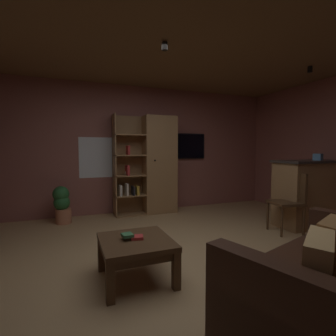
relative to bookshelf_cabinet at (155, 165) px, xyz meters
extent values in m
cube|color=tan|center=(-0.49, -2.39, -0.97)|extent=(6.42, 5.26, 0.02)
cube|color=#8E544C|center=(-0.49, 0.27, 0.32)|extent=(6.54, 0.06, 2.55)
cube|color=brown|center=(-0.49, -2.39, 1.61)|extent=(6.42, 5.26, 0.02)
cube|color=white|center=(-1.10, 0.24, 0.17)|extent=(0.69, 0.01, 0.78)
cube|color=#997047|center=(0.09, -0.01, 0.01)|extent=(0.65, 0.38, 1.94)
cube|color=#997047|center=(-0.53, 0.17, 0.01)|extent=(0.60, 0.02, 1.94)
cube|color=#997047|center=(-0.82, -0.01, 0.01)|extent=(0.02, 0.38, 1.94)
sphere|color=black|center=(-0.07, -0.21, 0.11)|extent=(0.04, 0.04, 0.04)
cube|color=#997047|center=(-0.53, -0.01, -0.95)|extent=(0.60, 0.38, 0.02)
cube|color=#997047|center=(-0.53, -0.01, -0.57)|extent=(0.60, 0.38, 0.02)
cube|color=#997047|center=(-0.53, -0.01, -0.18)|extent=(0.60, 0.38, 0.02)
cube|color=#997047|center=(-0.53, -0.01, 0.21)|extent=(0.60, 0.38, 0.02)
cube|color=#997047|center=(-0.53, -0.01, 0.60)|extent=(0.60, 0.38, 0.02)
cube|color=#B22D2D|center=(-0.58, -0.06, -0.08)|extent=(0.05, 0.23, 0.19)
cube|color=beige|center=(-0.73, -0.06, -0.46)|extent=(0.04, 0.23, 0.20)
cube|color=#B22D2D|center=(-0.57, -0.06, 0.31)|extent=(0.03, 0.23, 0.17)
cube|color=beige|center=(-0.60, -0.06, -0.44)|extent=(0.03, 0.23, 0.23)
cube|color=gold|center=(-0.40, -0.06, -0.47)|extent=(0.04, 0.23, 0.17)
cube|color=black|center=(-0.47, -0.06, -0.48)|extent=(0.03, 0.23, 0.17)
sphere|color=beige|center=(-0.57, -0.01, -0.13)|extent=(0.10, 0.10, 0.10)
cube|color=#997047|center=(2.27, -1.79, -0.43)|extent=(1.42, 0.52, 1.06)
cube|color=#2D2826|center=(2.27, -1.79, 0.12)|extent=(1.48, 0.58, 0.04)
cube|color=#598CBF|center=(2.21, -1.86, 0.20)|extent=(0.15, 0.15, 0.11)
cube|color=#382116|center=(0.13, -3.66, -0.75)|extent=(1.87, 1.39, 0.42)
cube|color=#382116|center=(-0.59, -3.88, -0.62)|extent=(0.42, 0.94, 0.67)
cube|color=tan|center=(-0.26, -3.82, -0.39)|extent=(0.46, 0.39, 0.39)
cube|color=olive|center=(0.10, -3.64, -0.39)|extent=(0.43, 0.32, 0.42)
cube|color=brown|center=(-0.12, -3.72, -0.44)|extent=(0.41, 0.36, 0.35)
cube|color=#4C331E|center=(-1.03, -2.50, -0.58)|extent=(0.67, 0.70, 0.05)
cube|color=#4C331E|center=(-1.03, -2.50, -0.65)|extent=(0.61, 0.63, 0.08)
cube|color=#4C331E|center=(-1.32, -2.80, -0.78)|extent=(0.07, 0.07, 0.35)
cube|color=#4C331E|center=(-0.73, -2.80, -0.78)|extent=(0.07, 0.07, 0.35)
cube|color=#4C331E|center=(-1.32, -2.19, -0.78)|extent=(0.07, 0.07, 0.35)
cube|color=#4C331E|center=(-0.73, -2.19, -0.78)|extent=(0.07, 0.07, 0.35)
cube|color=#B22D2D|center=(-1.01, -2.48, -0.54)|extent=(0.13, 0.13, 0.03)
cube|color=#387247|center=(-1.11, -2.47, -0.51)|extent=(0.12, 0.12, 0.03)
cube|color=#4C331E|center=(1.46, -1.94, -0.50)|extent=(0.49, 0.49, 0.04)
cube|color=#4C331E|center=(1.65, -1.97, -0.26)|extent=(0.11, 0.40, 0.44)
cylinder|color=#4C331E|center=(1.32, -1.73, -0.73)|extent=(0.04, 0.04, 0.46)
cylinder|color=#4C331E|center=(1.25, -2.08, -0.73)|extent=(0.04, 0.04, 0.46)
cylinder|color=#4C331E|center=(1.67, -1.79, -0.73)|extent=(0.04, 0.04, 0.46)
cylinder|color=#4C331E|center=(1.60, -2.15, -0.73)|extent=(0.04, 0.04, 0.46)
cylinder|color=#B77051|center=(-1.73, -0.17, -0.83)|extent=(0.26, 0.26, 0.25)
sphere|color=#235B2D|center=(-1.75, -0.15, -0.60)|extent=(0.27, 0.27, 0.27)
sphere|color=#235B2D|center=(-1.77, -0.14, -0.45)|extent=(0.27, 0.27, 0.27)
cube|color=black|center=(0.74, 0.21, 0.40)|extent=(0.98, 0.05, 0.55)
cube|color=black|center=(0.74, 0.19, 0.40)|extent=(0.94, 0.01, 0.51)
cylinder|color=black|center=(-0.53, -1.98, 1.53)|extent=(0.07, 0.07, 0.09)
cylinder|color=black|center=(1.82, -1.97, 1.53)|extent=(0.07, 0.07, 0.09)
camera|label=1|loc=(-1.61, -4.86, 0.31)|focal=27.13mm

